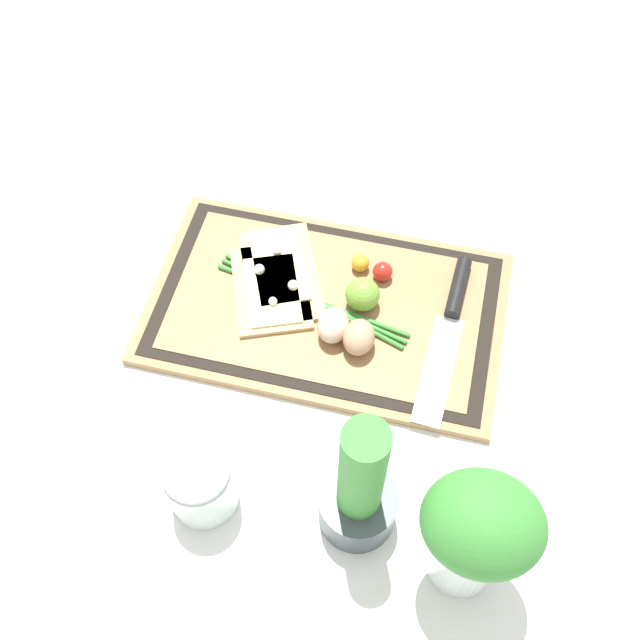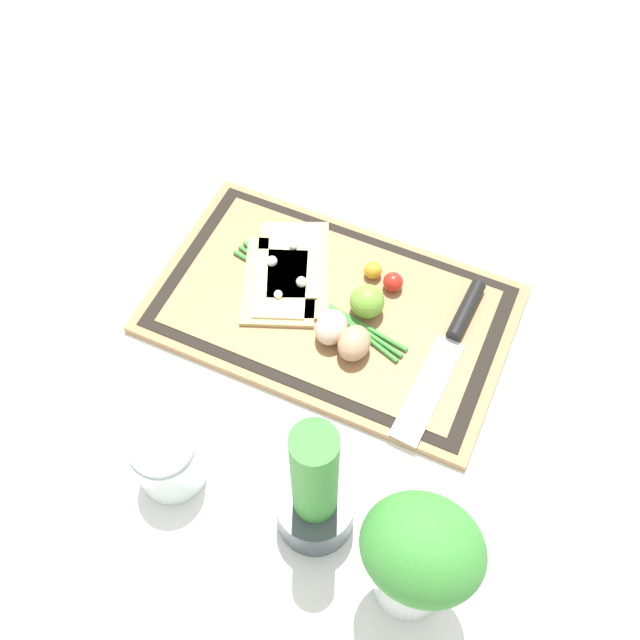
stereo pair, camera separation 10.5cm
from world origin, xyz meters
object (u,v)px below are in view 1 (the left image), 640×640
Objects in this scene: pizza_slice_far at (271,289)px; herb_pot at (359,493)px; egg_pink at (333,325)px; cherry_tomato_yellow at (360,263)px; egg_brown at (359,337)px; herb_glass at (477,533)px; cherry_tomato_red at (383,271)px; knife at (452,311)px; lime at (363,294)px; pizza_slice_near at (281,272)px; sauce_jar at (201,485)px.

herb_pot is (-0.19, 0.29, 0.06)m from pizza_slice_far.
egg_pink reaches higher than cherry_tomato_yellow.
egg_brown is 0.13m from cherry_tomato_yellow.
cherry_tomato_yellow is 0.12× the size of herb_glass.
cherry_tomato_red is 1.11× the size of cherry_tomato_yellow.
egg_brown is at bearing 85.15° from cherry_tomato_red.
knife is 5.49× the size of lime.
pizza_slice_near is 0.49m from herb_glass.
pizza_slice_near is at bearing -60.55° from herb_pot.
lime is 1.70× the size of cherry_tomato_red.
cherry_tomato_yellow reaches higher than knife.
lime is 0.39m from herb_glass.
lime reaches higher than egg_brown.
lime reaches higher than cherry_tomato_red.
egg_brown is 0.33m from herb_glass.
cherry_tomato_red is at bearing -94.85° from egg_brown.
cherry_tomato_red is 0.04m from cherry_tomato_yellow.
egg_pink is at bearing -51.18° from herb_glass.
herb_pot is (-0.04, 0.36, 0.05)m from cherry_tomato_red.
egg_brown is at bearing -119.52° from sauce_jar.
egg_brown is 0.12m from cherry_tomato_red.
herb_glass reaches higher than sauce_jar.
egg_brown is at bearing 145.84° from pizza_slice_near.
lime is (-0.03, -0.06, 0.00)m from egg_pink.
herb_glass reaches higher than egg_brown.
lime is (-0.13, -0.01, 0.02)m from pizza_slice_far.
egg_pink is at bearing 140.13° from pizza_slice_near.
cherry_tomato_yellow reaches higher than pizza_slice_far.
herb_glass is (-0.13, 0.03, 0.04)m from herb_pot.
pizza_slice_far is 0.12m from egg_pink.
herb_pot is 2.47× the size of sauce_jar.
herb_pot is (-0.09, 0.24, 0.05)m from egg_pink.
egg_brown is at bearing 164.46° from egg_pink.
cherry_tomato_red is (-0.05, -0.11, -0.01)m from egg_pink.
herb_glass reaches higher than egg_pink.
pizza_slice_near is 2.05× the size of sauce_jar.
pizza_slice_near is at bearing -2.50° from knife.
lime is at bearing -60.18° from herb_glass.
pizza_slice_near is 0.38m from herb_pot.
sauce_jar is at bearing 88.87° from pizza_slice_near.
cherry_tomato_yellow reaches higher than pizza_slice_near.
egg_brown is at bearing 100.64° from cherry_tomato_yellow.
pizza_slice_near is 0.13m from lime.
cherry_tomato_yellow is at bearing -79.36° from egg_brown.
herb_glass is at bearing 117.58° from cherry_tomato_yellow.
pizza_slice_near is 0.75× the size of knife.
egg_brown reaches higher than cherry_tomato_red.
cherry_tomato_red is at bearing -168.52° from pizza_slice_near.
herb_glass reaches higher than pizza_slice_near.
knife is 0.12m from cherry_tomato_red.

